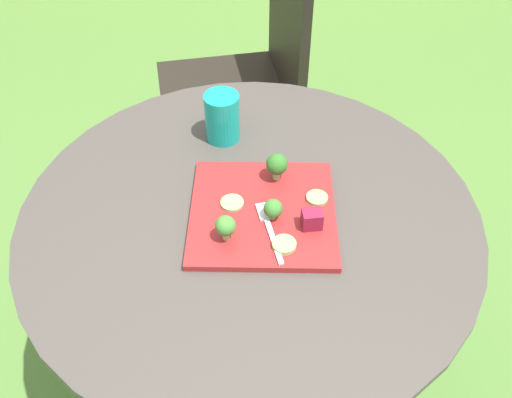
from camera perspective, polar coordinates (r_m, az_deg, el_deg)
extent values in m
plane|color=#4C7533|center=(1.70, -0.47, -18.10)|extent=(12.00, 12.00, 0.00)
cylinder|color=#423D38|center=(1.11, -0.68, -1.60)|extent=(0.91, 0.91, 0.02)
cylinder|color=#423D38|center=(1.38, -0.56, -11.23)|extent=(0.06, 0.06, 0.66)
cylinder|color=#423D38|center=(1.68, -0.47, -17.80)|extent=(0.44, 0.44, 0.04)
cube|color=black|center=(1.91, -2.97, 10.61)|extent=(0.52, 0.52, 0.03)
cube|color=black|center=(1.82, 3.27, 17.50)|extent=(0.11, 0.42, 0.45)
cylinder|color=black|center=(2.18, -8.21, 7.96)|extent=(0.02, 0.02, 0.43)
cylinder|color=black|center=(1.90, -7.29, 1.50)|extent=(0.02, 0.02, 0.43)
cylinder|color=black|center=(2.21, 1.21, 9.09)|extent=(0.02, 0.02, 0.43)
cylinder|color=black|center=(1.94, 3.34, 2.87)|extent=(0.02, 0.02, 0.43)
cube|color=maroon|center=(1.10, 0.69, -1.38)|extent=(0.28, 0.28, 0.01)
cylinder|color=#149989|center=(1.25, -3.45, 8.32)|extent=(0.08, 0.08, 0.11)
cylinder|color=#118275|center=(1.26, -3.42, 7.72)|extent=(0.07, 0.07, 0.08)
cube|color=silver|center=(1.04, 1.82, -4.32)|extent=(0.04, 0.11, 0.00)
cube|color=silver|center=(1.09, 0.80, -1.31)|extent=(0.03, 0.05, 0.00)
cylinder|color=#99B770|center=(1.15, 2.10, 2.49)|extent=(0.02, 0.02, 0.02)
sphere|color=#2D6623|center=(1.13, 2.14, 3.56)|extent=(0.04, 0.04, 0.04)
cylinder|color=#99B770|center=(1.07, 1.71, -1.73)|extent=(0.01, 0.01, 0.01)
sphere|color=#38752D|center=(1.06, 1.74, -0.97)|extent=(0.04, 0.04, 0.04)
cylinder|color=#99B770|center=(1.04, -3.07, -3.68)|extent=(0.01, 0.01, 0.02)
sphere|color=#427F33|center=(1.02, -3.12, -2.74)|extent=(0.04, 0.04, 0.04)
cylinder|color=#8EB766|center=(1.03, 2.88, -4.65)|extent=(0.04, 0.04, 0.01)
cylinder|color=#8EB766|center=(1.12, 6.22, 0.12)|extent=(0.04, 0.04, 0.01)
cylinder|color=#8EB766|center=(1.10, -2.45, -0.39)|extent=(0.05, 0.05, 0.01)
cube|color=maroon|center=(1.05, 5.71, -2.06)|extent=(0.04, 0.04, 0.04)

